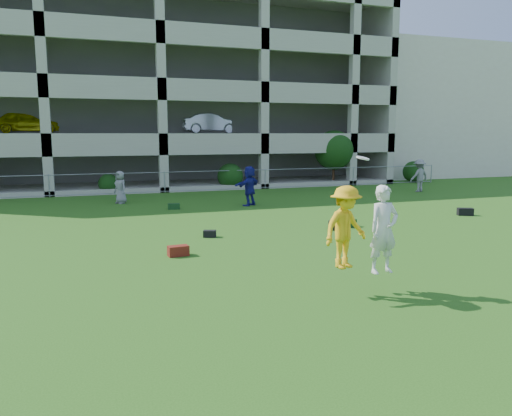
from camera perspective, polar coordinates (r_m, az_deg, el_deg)
name	(u,v)px	position (r m, az deg, el deg)	size (l,w,h in m)	color
ground	(310,295)	(10.46, 6.24, -9.90)	(100.00, 100.00, 0.00)	#235114
stucco_building	(414,114)	(45.97, 17.56, 10.25)	(16.00, 14.00, 10.00)	beige
bystander_c	(120,187)	(24.48, -15.24, 2.30)	(0.76, 0.49, 1.55)	gray
bystander_d	(249,186)	(22.94, -0.76, 2.56)	(1.70, 0.54, 1.83)	navy
bystander_f	(419,176)	(29.93, 18.15, 3.55)	(1.19, 0.68, 1.84)	gray
bag_red_a	(178,251)	(13.75, -8.88, -4.85)	(0.55, 0.30, 0.28)	#5C210F
bag_black_b	(210,234)	(16.08, -5.31, -2.94)	(0.40, 0.25, 0.22)	black
bag_green_c	(349,223)	(18.07, 10.60, -1.71)	(0.50, 0.35, 0.26)	#133514
crate_d	(334,225)	(17.44, 8.91, -1.98)	(0.35, 0.35, 0.30)	black
bag_black_e	(465,212)	(21.94, 22.80, -0.39)	(0.60, 0.30, 0.30)	black
bag_green_g	(174,206)	(22.18, -9.38, 0.19)	(0.50, 0.30, 0.25)	#133517
frisbee_contest	(358,228)	(10.34, 11.59, -2.24)	(1.84, 0.93, 2.45)	yellow
parking_garage	(143,95)	(37.00, -12.77, 12.53)	(30.00, 14.00, 12.00)	#9E998C
fence	(165,182)	(28.40, -10.40, 2.96)	(36.06, 0.06, 1.20)	gray
shrub_row	(239,164)	(30.05, -1.94, 5.10)	(34.38, 2.52, 3.50)	#163D11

